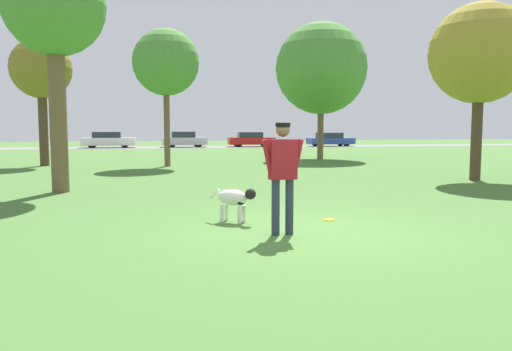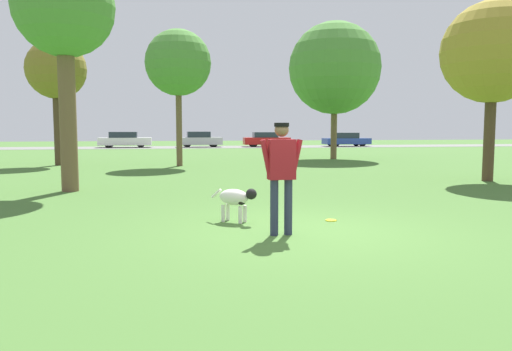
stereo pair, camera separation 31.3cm
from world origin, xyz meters
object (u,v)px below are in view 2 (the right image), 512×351
at_px(tree_far_left, 56,71).
at_px(parked_car_red, 266,140).
at_px(person, 281,168).
at_px(frisbee, 331,220).
at_px(parked_car_white, 125,140).
at_px(dog, 236,198).
at_px(parked_car_silver, 200,139).
at_px(tree_near_right, 493,53).
at_px(tree_mid_center, 178,63).
at_px(tree_near_left, 64,11).
at_px(parked_car_blue, 346,140).
at_px(tree_far_right, 335,68).

xyz_separation_m(tree_far_left, parked_car_red, (13.74, 20.82, -3.63)).
relative_size(person, frisbee, 8.49).
distance_m(tree_far_left, parked_car_white, 21.43).
bearing_deg(dog, parked_car_white, 136.94).
relative_size(frisbee, parked_car_silver, 0.05).
bearing_deg(parked_car_silver, tree_near_right, -77.67).
bearing_deg(parked_car_red, tree_mid_center, -108.35).
relative_size(tree_near_left, tree_mid_center, 1.02).
bearing_deg(person, frisbee, 37.66).
relative_size(dog, parked_car_silver, 0.21).
xyz_separation_m(tree_mid_center, parked_car_white, (-4.30, 22.49, -3.88)).
bearing_deg(frisbee, dog, 174.37).
xyz_separation_m(tree_near_right, parked_car_blue, (6.22, 30.18, -3.44)).
xyz_separation_m(tree_far_right, parked_car_white, (-12.85, 18.62, -4.29)).
height_order(person, tree_far_right, tree_far_right).
distance_m(frisbee, parked_car_silver, 36.51).
height_order(tree_far_right, parked_car_red, tree_far_right).
relative_size(tree_near_left, parked_car_white, 1.36).
bearing_deg(tree_near_right, tree_near_left, -178.03).
distance_m(tree_near_right, tree_far_left, 17.90).
bearing_deg(tree_far_right, tree_near_right, -84.76).
relative_size(dog, parked_car_white, 0.18).
height_order(dog, parked_car_blue, parked_car_blue).
distance_m(dog, parked_car_silver, 36.37).
bearing_deg(parked_car_red, dog, -99.71).
height_order(tree_mid_center, parked_car_white, tree_mid_center).
height_order(tree_mid_center, parked_car_blue, tree_mid_center).
relative_size(tree_near_left, parked_car_red, 1.45).
bearing_deg(person, tree_far_right, 65.31).
bearing_deg(parked_car_white, parked_car_red, -1.63).
relative_size(parked_car_silver, parked_car_blue, 0.92).
xyz_separation_m(tree_far_right, parked_car_silver, (-6.31, 18.63, -4.28)).
height_order(tree_far_right, parked_car_silver, tree_far_right).
bearing_deg(dog, parked_car_red, 117.19).
bearing_deg(tree_near_left, frisbee, -43.90).
relative_size(frisbee, tree_near_right, 0.04).
relative_size(dog, tree_far_left, 0.14).
distance_m(person, tree_near_left, 8.59).
bearing_deg(person, parked_car_red, 75.64).
distance_m(tree_near_left, parked_car_blue, 36.26).
distance_m(tree_near_left, parked_car_white, 31.43).
relative_size(tree_far_right, parked_car_silver, 1.89).
relative_size(parked_car_silver, parked_car_red, 0.93).
bearing_deg(tree_near_right, parked_car_white, 114.45).
height_order(dog, parked_car_red, parked_car_red).
distance_m(parked_car_silver, parked_car_blue, 13.65).
xyz_separation_m(tree_near_left, tree_mid_center, (3.10, 8.65, -0.19)).
bearing_deg(parked_car_white, tree_mid_center, -79.58).
bearing_deg(tree_far_right, dog, -113.81).
distance_m(dog, parked_car_red, 36.84).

